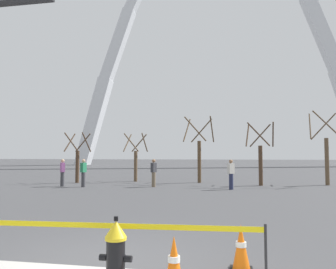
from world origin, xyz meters
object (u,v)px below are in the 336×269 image
Objects in this scene: traffic_cone_by_hydrant at (241,248)px; pedestrian_walking_right at (62,172)px; traffic_cone_mid_sidewalk at (174,263)px; pedestrian_standing_center at (154,173)px; pedestrian_near_trees at (83,173)px; pedestrian_walking_left at (231,174)px; monument_arch at (214,44)px; fire_hydrant at (116,255)px.

pedestrian_walking_right is (-9.67, 12.26, 0.46)m from traffic_cone_by_hydrant.
pedestrian_standing_center is at bearing 103.93° from traffic_cone_mid_sidewalk.
pedestrian_walking_left is at bearing 0.68° from pedestrian_near_trees.
traffic_cone_mid_sidewalk is 0.46× the size of pedestrian_near_trees.
pedestrian_standing_center is 5.34m from pedestrian_walking_right.
pedestrian_walking_left is at bearing 0.11° from pedestrian_walking_right.
monument_arch is 42.93m from pedestrian_walking_left.
pedestrian_standing_center and pedestrian_walking_right have the same top height.
fire_hydrant is 14.78m from pedestrian_near_trees.
monument_arch is at bearing 93.35° from pedestrian_walking_left.
pedestrian_near_trees reaches higher than fire_hydrant.
monument_arch reaches higher than pedestrian_walking_right.
pedestrian_standing_center is 1.00× the size of pedestrian_walking_right.
pedestrian_walking_left is at bearing 90.07° from traffic_cone_by_hydrant.
pedestrian_walking_left is (0.93, 13.19, 0.46)m from traffic_cone_mid_sidewalk.
monument_arch is 31.45× the size of pedestrian_standing_center.
monument_arch reaches higher than pedestrian_standing_center.
fire_hydrant is 13.44m from pedestrian_walking_left.
monument_arch reaches higher than pedestrian_walking_left.
fire_hydrant is 0.62× the size of pedestrian_near_trees.
pedestrian_walking_right is (-5.29, -0.69, 0.00)m from pedestrian_standing_center.
traffic_cone_by_hydrant is at bearing -89.93° from pedestrian_walking_left.
traffic_cone_by_hydrant is 54.26m from monument_arch.
pedestrian_near_trees is at bearing 116.53° from fire_hydrant.
traffic_cone_by_hydrant is at bearing -71.32° from pedestrian_standing_center.
pedestrian_walking_right is (-7.94, 13.30, 0.35)m from fire_hydrant.
traffic_cone_by_hydrant is 0.01× the size of monument_arch.
pedestrian_walking_right reaches higher than traffic_cone_mid_sidewalk.
traffic_cone_mid_sidewalk is 15.05m from pedestrian_near_trees.
monument_arch is 42.33m from pedestrian_standing_center.
traffic_cone_by_hydrant is 0.46× the size of pedestrian_near_trees.
traffic_cone_mid_sidewalk is 0.46× the size of pedestrian_walking_left.
traffic_cone_mid_sidewalk is at bearing -94.01° from pedestrian_walking_left.
traffic_cone_by_hydrant is at bearing 44.16° from traffic_cone_mid_sidewalk.
pedestrian_walking_left reaches higher than fire_hydrant.
pedestrian_near_trees is (-3.96, -0.77, 0.00)m from pedestrian_standing_center.
pedestrian_near_trees is at bearing -99.12° from monument_arch.
pedestrian_walking_left is 1.00× the size of pedestrian_walking_right.
pedestrian_walking_right is (-7.44, -37.94, -20.00)m from monument_arch.
pedestrian_near_trees is (-6.10, -38.02, -20.00)m from monument_arch.
traffic_cone_mid_sidewalk is at bearing -88.55° from monument_arch.
monument_arch is (-0.50, 51.24, 20.35)m from fire_hydrant.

